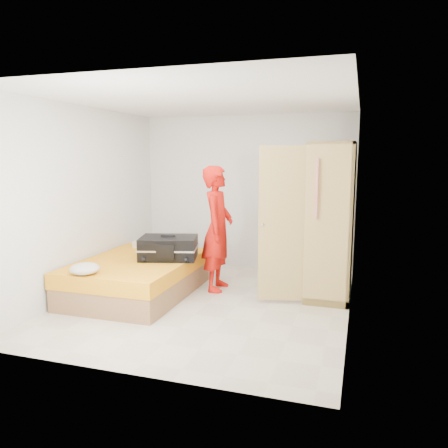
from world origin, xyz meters
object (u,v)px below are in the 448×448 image
(round_cushion, at_px, (85,269))
(wardrobe, at_px, (327,224))
(bed, at_px, (138,277))
(person, at_px, (218,229))
(suitcase, at_px, (169,248))

(round_cushion, bearing_deg, wardrobe, 31.30)
(bed, xyz_separation_m, round_cushion, (-0.23, -0.87, 0.32))
(wardrobe, xyz_separation_m, round_cushion, (-2.73, -1.66, -0.43))
(wardrobe, xyz_separation_m, person, (-1.51, -0.21, -0.10))
(wardrobe, bearing_deg, bed, -162.50)
(bed, height_order, person, person)
(bed, distance_m, wardrobe, 2.73)
(person, height_order, round_cushion, person)
(suitcase, bearing_deg, round_cushion, -135.46)
(person, xyz_separation_m, round_cushion, (-1.22, -1.45, -0.33))
(person, bearing_deg, round_cushion, 135.41)
(bed, bearing_deg, person, 30.39)
(bed, distance_m, round_cushion, 0.96)
(wardrobe, bearing_deg, person, -172.12)
(suitcase, height_order, round_cushion, suitcase)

